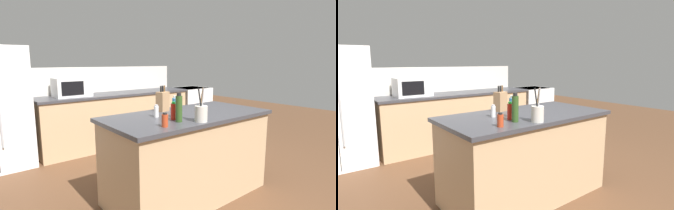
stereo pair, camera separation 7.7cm
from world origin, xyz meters
The scene contains 13 objects.
ground_plane centered at (0.00, 0.00, 0.00)m, with size 14.00×14.00×0.00m, color brown.
back_counter_run centered at (0.30, 2.20, 0.47)m, with size 2.79×0.66×0.94m.
wall_backsplash centered at (0.30, 2.52, 1.17)m, with size 2.75×0.03×0.46m, color beige.
kitchen_island centered at (0.00, 0.00, 0.47)m, with size 1.84×0.89×0.94m.
range_oven centered at (2.12, 2.20, 0.47)m, with size 0.76×0.65×0.92m.
microwave centered at (-0.50, 2.20, 1.09)m, with size 0.55×0.39×0.30m.
knife_block centered at (-0.12, 0.30, 1.05)m, with size 0.15×0.13×0.29m.
utensil_crock centered at (-0.16, -0.35, 1.02)m, with size 0.12×0.12×0.32m.
spice_jar_paprika centered at (-0.55, -0.30, 1.00)m, with size 0.06×0.06×0.12m.
dish_soap_bottle centered at (-0.22, -0.05, 1.04)m, with size 0.07×0.07×0.22m.
salt_shaker centered at (-0.37, 0.07, 1.00)m, with size 0.05×0.05×0.13m.
hot_sauce_bottle centered at (-0.31, -0.13, 1.02)m, with size 0.05×0.05×0.17m.
olive_oil_bottle centered at (-0.33, -0.23, 1.07)m, with size 0.06×0.06×0.27m.
Camera 1 is at (-1.90, -2.04, 1.50)m, focal length 28.00 mm.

